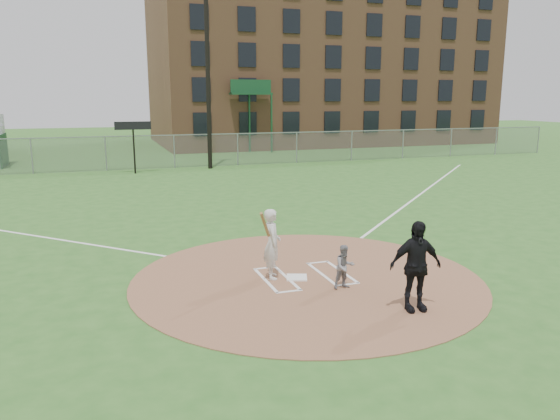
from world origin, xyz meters
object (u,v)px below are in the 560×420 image
object	(u,v)px
batter_at_plate	(272,244)
catcher	(345,267)
home_plate	(297,277)
umpire	(415,266)

from	to	relation	value
batter_at_plate	catcher	bearing A→B (deg)	-42.49
catcher	batter_at_plate	size ratio (longest dim) A/B	0.57
home_plate	umpire	size ratio (longest dim) A/B	0.26
batter_at_plate	home_plate	bearing A→B (deg)	-21.53
catcher	umpire	xyz separation A→B (m)	(0.79, -1.63, 0.43)
home_plate	catcher	distance (m)	1.36
catcher	batter_at_plate	xyz separation A→B (m)	(-1.33, 1.22, 0.35)
batter_at_plate	umpire	bearing A→B (deg)	-53.29
umpire	batter_at_plate	world-z (taller)	umpire
home_plate	umpire	world-z (taller)	umpire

